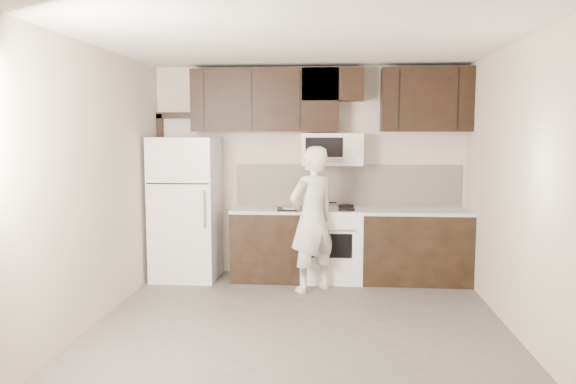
# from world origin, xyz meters

# --- Properties ---
(floor) EXTENTS (4.50, 4.50, 0.00)m
(floor) POSITION_xyz_m (0.00, 0.00, 0.00)
(floor) COLOR #504E4B
(floor) RESTS_ON ground
(back_wall) EXTENTS (4.00, 0.00, 4.00)m
(back_wall) POSITION_xyz_m (0.00, 2.25, 1.35)
(back_wall) COLOR beige
(back_wall) RESTS_ON ground
(ceiling) EXTENTS (4.50, 4.50, 0.00)m
(ceiling) POSITION_xyz_m (0.00, 0.00, 2.70)
(ceiling) COLOR white
(ceiling) RESTS_ON back_wall
(counter_run) EXTENTS (2.95, 0.64, 0.91)m
(counter_run) POSITION_xyz_m (0.60, 1.94, 0.46)
(counter_run) COLOR black
(counter_run) RESTS_ON floor
(stove) EXTENTS (0.76, 0.66, 0.94)m
(stove) POSITION_xyz_m (0.30, 1.94, 0.46)
(stove) COLOR white
(stove) RESTS_ON floor
(backsplash) EXTENTS (2.90, 0.02, 0.54)m
(backsplash) POSITION_xyz_m (0.50, 2.24, 1.18)
(backsplash) COLOR silver
(backsplash) RESTS_ON counter_run
(upper_cabinets) EXTENTS (3.48, 0.35, 0.78)m
(upper_cabinets) POSITION_xyz_m (0.21, 2.08, 2.28)
(upper_cabinets) COLOR black
(upper_cabinets) RESTS_ON back_wall
(microwave) EXTENTS (0.76, 0.42, 0.40)m
(microwave) POSITION_xyz_m (0.30, 2.06, 1.65)
(microwave) COLOR white
(microwave) RESTS_ON upper_cabinets
(refrigerator) EXTENTS (0.80, 0.76, 1.80)m
(refrigerator) POSITION_xyz_m (-1.55, 1.89, 0.90)
(refrigerator) COLOR white
(refrigerator) RESTS_ON floor
(door_trim) EXTENTS (0.50, 0.08, 2.12)m
(door_trim) POSITION_xyz_m (-1.92, 2.21, 1.25)
(door_trim) COLOR black
(door_trim) RESTS_ON floor
(saucepan) EXTENTS (0.33, 0.19, 0.18)m
(saucepan) POSITION_xyz_m (0.12, 1.79, 0.98)
(saucepan) COLOR silver
(saucepan) RESTS_ON stove
(baking_tray) EXTENTS (0.41, 0.33, 0.02)m
(baking_tray) POSITION_xyz_m (-0.18, 1.78, 0.92)
(baking_tray) COLOR black
(baking_tray) RESTS_ON counter_run
(pizza) EXTENTS (0.28, 0.28, 0.02)m
(pizza) POSITION_xyz_m (-0.18, 1.78, 0.94)
(pizza) COLOR beige
(pizza) RESTS_ON baking_tray
(person) EXTENTS (0.74, 0.71, 1.71)m
(person) POSITION_xyz_m (0.07, 1.44, 0.85)
(person) COLOR silver
(person) RESTS_ON floor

